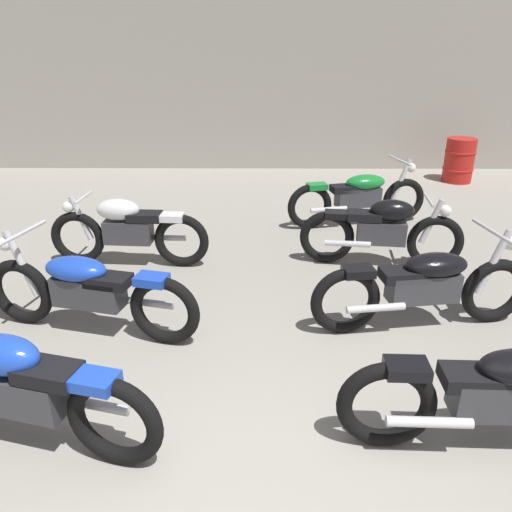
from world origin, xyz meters
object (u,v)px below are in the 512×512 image
(motorcycle_left_row_0, at_px, (23,389))
(motorcycle_right_row_3, at_px, (359,196))
(motorcycle_left_row_1, at_px, (87,290))
(motorcycle_right_row_2, at_px, (382,230))
(motorcycle_left_row_2, at_px, (128,230))
(oil_drum, at_px, (459,160))
(motorcycle_right_row_1, at_px, (425,285))
(motorcycle_right_row_0, at_px, (506,394))

(motorcycle_left_row_0, bearing_deg, motorcycle_right_row_3, 55.78)
(motorcycle_left_row_1, bearing_deg, motorcycle_right_row_2, 26.89)
(motorcycle_left_row_1, bearing_deg, motorcycle_left_row_2, 90.48)
(motorcycle_left_row_1, height_order, oil_drum, motorcycle_left_row_1)
(motorcycle_left_row_2, relative_size, motorcycle_right_row_1, 0.91)
(motorcycle_right_row_2, bearing_deg, motorcycle_left_row_0, -135.54)
(motorcycle_right_row_1, height_order, motorcycle_right_row_2, motorcycle_right_row_1)
(motorcycle_left_row_1, distance_m, oil_drum, 7.84)
(motorcycle_left_row_2, height_order, oil_drum, motorcycle_left_row_2)
(motorcycle_left_row_0, height_order, motorcycle_right_row_1, motorcycle_right_row_1)
(motorcycle_right_row_0, xyz_separation_m, oil_drum, (2.30, 7.03, -0.03))
(motorcycle_left_row_2, relative_size, motorcycle_right_row_3, 0.92)
(motorcycle_left_row_0, distance_m, motorcycle_right_row_0, 3.17)
(motorcycle_right_row_2, xyz_separation_m, oil_drum, (2.43, 4.01, -0.03))
(motorcycle_left_row_0, distance_m, oil_drum, 8.89)
(motorcycle_right_row_3, height_order, oil_drum, motorcycle_right_row_3)
(motorcycle_right_row_1, distance_m, motorcycle_right_row_3, 2.93)
(motorcycle_right_row_0, xyz_separation_m, motorcycle_right_row_2, (-0.12, 3.01, 0.01))
(motorcycle_right_row_2, bearing_deg, motorcycle_right_row_1, -87.19)
(motorcycle_left_row_2, bearing_deg, motorcycle_left_row_0, -89.09)
(motorcycle_right_row_2, distance_m, oil_drum, 4.69)
(oil_drum, bearing_deg, motorcycle_right_row_0, -108.14)
(motorcycle_left_row_0, bearing_deg, motorcycle_left_row_1, 91.38)
(motorcycle_right_row_2, xyz_separation_m, motorcycle_right_row_3, (-0.01, 1.48, -0.01))
(motorcycle_right_row_1, bearing_deg, motorcycle_right_row_2, 92.81)
(motorcycle_right_row_1, relative_size, motorcycle_right_row_3, 1.01)
(motorcycle_left_row_1, distance_m, motorcycle_right_row_1, 3.16)
(motorcycle_right_row_0, height_order, motorcycle_right_row_1, same)
(motorcycle_left_row_0, relative_size, motorcycle_right_row_0, 0.89)
(motorcycle_right_row_1, bearing_deg, motorcycle_left_row_1, -177.86)
(motorcycle_left_row_2, distance_m, oil_drum, 6.83)
(motorcycle_left_row_2, height_order, motorcycle_right_row_2, same)
(motorcycle_left_row_2, relative_size, oil_drum, 2.32)
(motorcycle_left_row_1, bearing_deg, motorcycle_left_row_0, -88.62)
(motorcycle_right_row_1, distance_m, motorcycle_right_row_2, 1.45)
(motorcycle_left_row_1, height_order, motorcycle_left_row_2, motorcycle_left_row_1)
(motorcycle_left_row_2, xyz_separation_m, motorcycle_right_row_2, (3.10, 0.00, 0.00))
(oil_drum, bearing_deg, motorcycle_left_row_0, -128.01)
(motorcycle_left_row_0, bearing_deg, motorcycle_right_row_0, -0.34)
(motorcycle_right_row_0, distance_m, motorcycle_right_row_1, 1.57)
(motorcycle_left_row_1, distance_m, motorcycle_right_row_3, 4.33)
(motorcycle_left_row_2, relative_size, motorcycle_right_row_2, 1.00)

